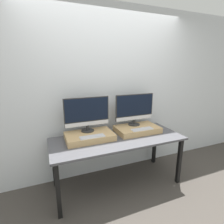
{
  "coord_description": "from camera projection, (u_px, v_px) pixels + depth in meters",
  "views": [
    {
      "loc": [
        -0.93,
        -1.71,
        1.71
      ],
      "look_at": [
        0.0,
        0.58,
        1.06
      ],
      "focal_mm": 28.0,
      "sensor_mm": 36.0,
      "label": 1
    }
  ],
  "objects": [
    {
      "name": "wooden_riser_left",
      "position": [
        90.0,
        136.0,
        2.4
      ],
      "size": [
        0.65,
        0.41,
        0.08
      ],
      "color": "tan",
      "rests_on": "workbench"
    },
    {
      "name": "ground_plane",
      "position": [
        129.0,
        200.0,
        2.3
      ],
      "size": [
        12.0,
        12.0,
        0.0
      ],
      "primitive_type": "plane",
      "color": "#423D38"
    },
    {
      "name": "workbench",
      "position": [
        118.0,
        142.0,
        2.47
      ],
      "size": [
        1.85,
        0.74,
        0.74
      ],
      "color": "#47474C",
      "rests_on": "ground_plane"
    },
    {
      "name": "monitor_left",
      "position": [
        87.0,
        113.0,
        2.42
      ],
      "size": [
        0.63,
        0.18,
        0.49
      ],
      "color": "#282828",
      "rests_on": "wooden_riser_left"
    },
    {
      "name": "keyboard_left",
      "position": [
        92.0,
        137.0,
        2.26
      ],
      "size": [
        0.33,
        0.11,
        0.01
      ],
      "color": "silver",
      "rests_on": "wooden_riser_left"
    },
    {
      "name": "keyboard_right",
      "position": [
        142.0,
        129.0,
        2.54
      ],
      "size": [
        0.33,
        0.11,
        0.01
      ],
      "color": "silver",
      "rests_on": "wooden_riser_right"
    },
    {
      "name": "monitor_right",
      "position": [
        135.0,
        108.0,
        2.69
      ],
      "size": [
        0.63,
        0.18,
        0.49
      ],
      "color": "#282828",
      "rests_on": "wooden_riser_right"
    },
    {
      "name": "wooden_riser_right",
      "position": [
        137.0,
        129.0,
        2.68
      ],
      "size": [
        0.65,
        0.41,
        0.08
      ],
      "color": "tan",
      "rests_on": "workbench"
    },
    {
      "name": "wall_back",
      "position": [
        106.0,
        94.0,
        2.71
      ],
      "size": [
        8.0,
        0.04,
        2.6
      ],
      "color": "silver",
      "rests_on": "ground_plane"
    }
  ]
}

